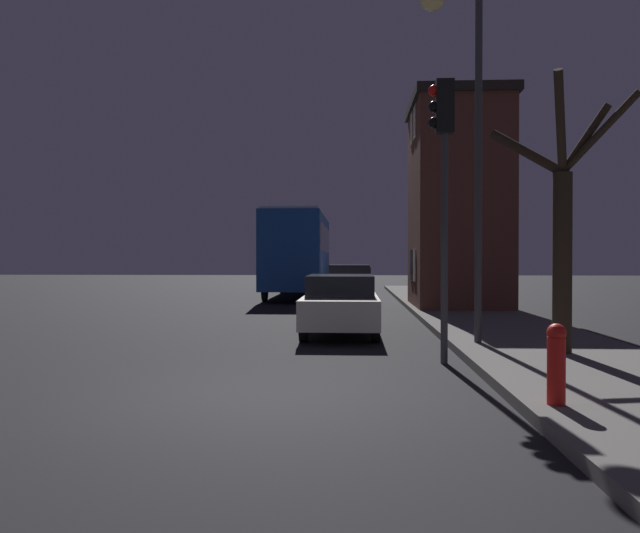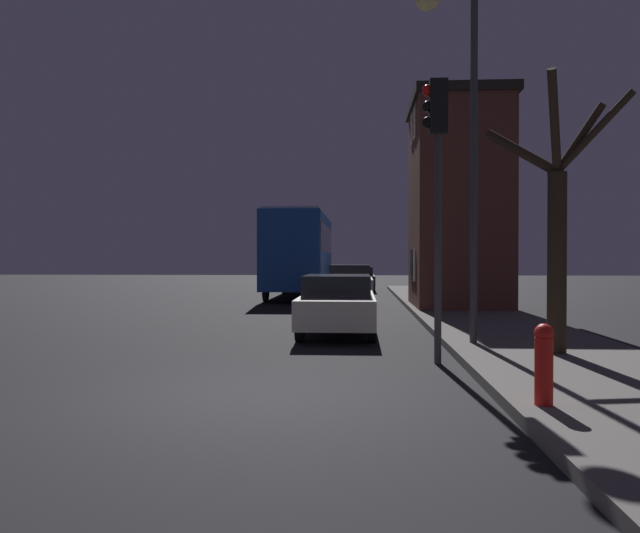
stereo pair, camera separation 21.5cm
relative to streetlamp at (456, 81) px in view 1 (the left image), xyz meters
The scene contains 10 objects.
ground_plane 7.52m from the streetlamp, 127.17° to the right, with size 120.00×120.00×0.00m, color black.
brick_building 9.91m from the streetlamp, 80.34° to the left, with size 3.29×4.64×7.17m.
streetlamp is the anchor object (origin of this frame).
traffic_light 2.46m from the streetlamp, 106.45° to the right, with size 0.43×0.24×4.80m.
bare_tree 3.57m from the streetlamp, 39.10° to the right, with size 2.14×1.78×4.68m.
bus 17.52m from the streetlamp, 105.14° to the left, with size 2.48×9.82×3.86m.
car_near_lane 5.59m from the streetlamp, 133.14° to the left, with size 1.71×4.50×1.40m.
car_mid_lane 12.89m from the streetlamp, 100.10° to the left, with size 1.72×4.40×1.55m.
car_far_lane 22.42m from the streetlamp, 94.90° to the left, with size 1.89×4.10×1.35m.
fire_hydrant 6.95m from the streetlamp, 87.04° to the right, with size 0.21×0.21×0.91m.
Camera 1 is at (1.27, -7.94, 1.78)m, focal length 35.00 mm.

